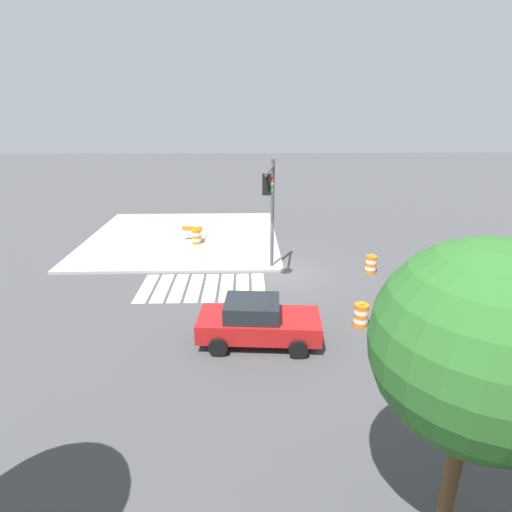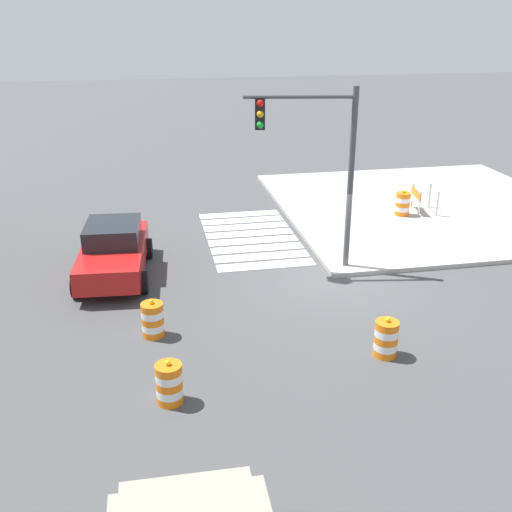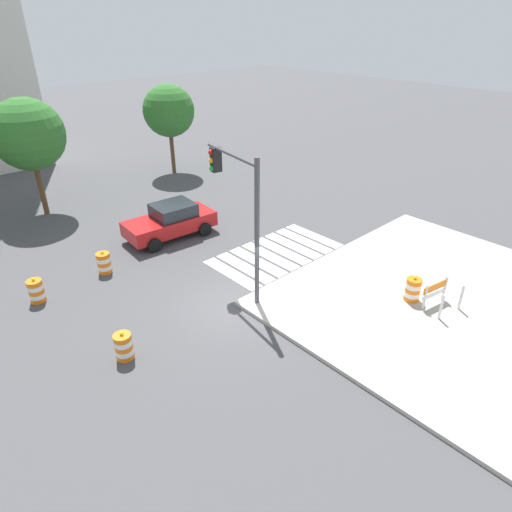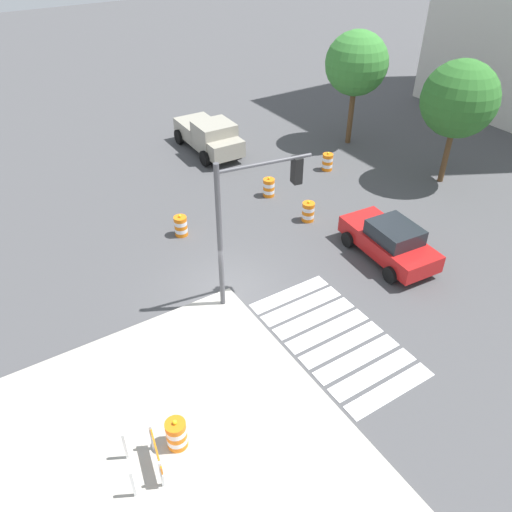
{
  "view_description": "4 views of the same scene",
  "coord_description": "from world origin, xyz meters",
  "px_view_note": "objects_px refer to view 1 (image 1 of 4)",
  "views": [
    {
      "loc": [
        1.95,
        19.21,
        7.89
      ],
      "look_at": [
        1.48,
        1.59,
        1.48
      ],
      "focal_mm": 28.37,
      "sensor_mm": 36.0,
      "label": 1
    },
    {
      "loc": [
        -15.74,
        5.44,
        7.57
      ],
      "look_at": [
        -0.21,
        2.44,
        1.03
      ],
      "focal_mm": 41.51,
      "sensor_mm": 36.0,
      "label": 2
    },
    {
      "loc": [
        -8.79,
        -10.68,
        9.67
      ],
      "look_at": [
        2.34,
        1.33,
        0.68
      ],
      "focal_mm": 31.33,
      "sensor_mm": 36.0,
      "label": 3
    },
    {
      "loc": [
        12.84,
        -6.9,
        12.28
      ],
      "look_at": [
        -0.1,
        1.25,
        1.09
      ],
      "focal_mm": 35.49,
      "sensor_mm": 36.0,
      "label": 4
    }
  ],
  "objects_px": {
    "sports_car": "(257,321)",
    "traffic_light_pole": "(271,200)",
    "traffic_barrel_near_corner": "(431,311)",
    "traffic_barrel_crosswalk_end": "(361,315)",
    "construction_barricade": "(193,231)",
    "traffic_barrel_on_sidewalk": "(196,236)",
    "traffic_barrel_median_near": "(371,264)",
    "street_tree_streetside_near": "(480,346)"
  },
  "relations": [
    {
      "from": "traffic_barrel_crosswalk_end",
      "to": "street_tree_streetside_near",
      "type": "xyz_separation_m",
      "value": [
        0.58,
        8.1,
        3.8
      ]
    },
    {
      "from": "sports_car",
      "to": "traffic_light_pole",
      "type": "bearing_deg",
      "value": -97.51
    },
    {
      "from": "traffic_barrel_on_sidewalk",
      "to": "construction_barricade",
      "type": "xyz_separation_m",
      "value": [
        0.29,
        -0.84,
        0.12
      ]
    },
    {
      "from": "traffic_barrel_near_corner",
      "to": "traffic_barrel_on_sidewalk",
      "type": "relative_size",
      "value": 1.0
    },
    {
      "from": "traffic_barrel_near_corner",
      "to": "construction_barricade",
      "type": "bearing_deg",
      "value": -44.92
    },
    {
      "from": "traffic_barrel_median_near",
      "to": "traffic_barrel_near_corner",
      "type": "bearing_deg",
      "value": 99.58
    },
    {
      "from": "construction_barricade",
      "to": "traffic_barrel_median_near",
      "type": "bearing_deg",
      "value": 150.86
    },
    {
      "from": "construction_barricade",
      "to": "street_tree_streetside_near",
      "type": "xyz_separation_m",
      "value": [
        -7.12,
        18.87,
        3.53
      ]
    },
    {
      "from": "traffic_barrel_median_near",
      "to": "traffic_barrel_on_sidewalk",
      "type": "distance_m",
      "value": 10.44
    },
    {
      "from": "traffic_barrel_crosswalk_end",
      "to": "construction_barricade",
      "type": "bearing_deg",
      "value": -54.42
    },
    {
      "from": "construction_barricade",
      "to": "street_tree_streetside_near",
      "type": "relative_size",
      "value": 0.22
    },
    {
      "from": "traffic_barrel_crosswalk_end",
      "to": "traffic_barrel_on_sidewalk",
      "type": "height_order",
      "value": "traffic_barrel_on_sidewalk"
    },
    {
      "from": "traffic_barrel_crosswalk_end",
      "to": "traffic_barrel_median_near",
      "type": "relative_size",
      "value": 1.0
    },
    {
      "from": "traffic_barrel_crosswalk_end",
      "to": "street_tree_streetside_near",
      "type": "height_order",
      "value": "street_tree_streetside_near"
    },
    {
      "from": "sports_car",
      "to": "traffic_barrel_on_sidewalk",
      "type": "xyz_separation_m",
      "value": [
        3.4,
        -10.96,
        -0.21
      ]
    },
    {
      "from": "sports_car",
      "to": "traffic_barrel_crosswalk_end",
      "type": "height_order",
      "value": "sports_car"
    },
    {
      "from": "traffic_light_pole",
      "to": "street_tree_streetside_near",
      "type": "distance_m",
      "value": 13.35
    },
    {
      "from": "sports_car",
      "to": "traffic_barrel_crosswalk_end",
      "type": "distance_m",
      "value": 4.16
    },
    {
      "from": "traffic_barrel_crosswalk_end",
      "to": "construction_barricade",
      "type": "relative_size",
      "value": 0.75
    },
    {
      "from": "street_tree_streetside_near",
      "to": "traffic_barrel_near_corner",
      "type": "bearing_deg",
      "value": -112.29
    },
    {
      "from": "traffic_barrel_median_near",
      "to": "traffic_barrel_on_sidewalk",
      "type": "bearing_deg",
      "value": -25.88
    },
    {
      "from": "sports_car",
      "to": "traffic_barrel_median_near",
      "type": "xyz_separation_m",
      "value": [
        -5.99,
        -6.41,
        -0.36
      ]
    },
    {
      "from": "sports_car",
      "to": "traffic_barrel_near_corner",
      "type": "xyz_separation_m",
      "value": [
        -6.85,
        -1.29,
        -0.36
      ]
    },
    {
      "from": "traffic_barrel_near_corner",
      "to": "traffic_light_pole",
      "type": "bearing_deg",
      "value": -37.95
    },
    {
      "from": "traffic_barrel_crosswalk_end",
      "to": "traffic_barrel_median_near",
      "type": "distance_m",
      "value": 5.72
    },
    {
      "from": "sports_car",
      "to": "traffic_barrel_on_sidewalk",
      "type": "height_order",
      "value": "sports_car"
    },
    {
      "from": "sports_car",
      "to": "traffic_barrel_on_sidewalk",
      "type": "distance_m",
      "value": 11.48
    },
    {
      "from": "sports_car",
      "to": "traffic_barrel_median_near",
      "type": "bearing_deg",
      "value": -133.07
    },
    {
      "from": "sports_car",
      "to": "street_tree_streetside_near",
      "type": "relative_size",
      "value": 0.73
    },
    {
      "from": "traffic_barrel_median_near",
      "to": "street_tree_streetside_near",
      "type": "relative_size",
      "value": 0.17
    },
    {
      "from": "street_tree_streetside_near",
      "to": "traffic_barrel_on_sidewalk",
      "type": "bearing_deg",
      "value": -69.25
    },
    {
      "from": "traffic_barrel_near_corner",
      "to": "traffic_light_pole",
      "type": "height_order",
      "value": "traffic_light_pole"
    },
    {
      "from": "traffic_barrel_crosswalk_end",
      "to": "street_tree_streetside_near",
      "type": "relative_size",
      "value": 0.17
    },
    {
      "from": "sports_car",
      "to": "traffic_light_pole",
      "type": "relative_size",
      "value": 0.8
    },
    {
      "from": "sports_car",
      "to": "traffic_barrel_near_corner",
      "type": "relative_size",
      "value": 4.34
    },
    {
      "from": "sports_car",
      "to": "construction_barricade",
      "type": "height_order",
      "value": "sports_car"
    },
    {
      "from": "traffic_barrel_median_near",
      "to": "traffic_barrel_on_sidewalk",
      "type": "xyz_separation_m",
      "value": [
        9.39,
        -4.56,
        0.15
      ]
    },
    {
      "from": "traffic_barrel_near_corner",
      "to": "traffic_barrel_crosswalk_end",
      "type": "xyz_separation_m",
      "value": [
        2.84,
        0.25,
        0.0
      ]
    },
    {
      "from": "traffic_barrel_on_sidewalk",
      "to": "street_tree_streetside_near",
      "type": "xyz_separation_m",
      "value": [
        -6.83,
        18.03,
        3.65
      ]
    },
    {
      "from": "traffic_barrel_on_sidewalk",
      "to": "street_tree_streetside_near",
      "type": "relative_size",
      "value": 0.17
    },
    {
      "from": "traffic_barrel_near_corner",
      "to": "traffic_barrel_crosswalk_end",
      "type": "bearing_deg",
      "value": 5.04
    },
    {
      "from": "traffic_barrel_on_sidewalk",
      "to": "traffic_light_pole",
      "type": "distance_m",
      "value": 7.28
    }
  ]
}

